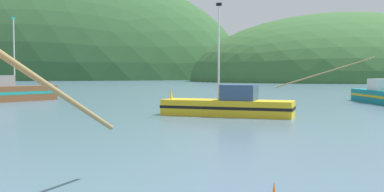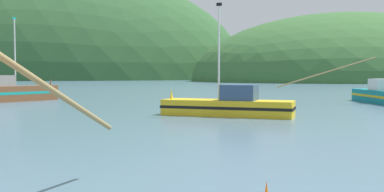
{
  "view_description": "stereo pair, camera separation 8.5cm",
  "coord_description": "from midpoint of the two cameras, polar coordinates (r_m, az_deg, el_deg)",
  "views": [
    {
      "loc": [
        -3.25,
        3.23,
        2.68
      ],
      "look_at": [
        -0.22,
        27.59,
        1.4
      ],
      "focal_mm": 40.23,
      "sensor_mm": 36.0,
      "label": 1
    },
    {
      "loc": [
        -3.16,
        3.22,
        2.68
      ],
      "look_at": [
        -0.22,
        27.59,
        1.4
      ],
      "focal_mm": 40.23,
      "sensor_mm": 36.0,
      "label": 2
    }
  ],
  "objects": [
    {
      "name": "hill_far_right",
      "position": [
        231.51,
        -14.26,
        2.23
      ],
      "size": [
        169.45,
        135.56,
        104.91
      ],
      "primitive_type": "ellipsoid",
      "color": "#2D562D",
      "rests_on": "ground"
    },
    {
      "name": "fishing_boat_yellow",
      "position": [
        27.37,
        4.8,
        -1.23
      ],
      "size": [
        8.46,
        5.6,
        7.16
      ],
      "rotation": [
        0.0,
        0.0,
        2.69
      ],
      "color": "gold",
      "rests_on": "ground"
    },
    {
      "name": "hill_far_center",
      "position": [
        259.18,
        16.22,
        2.28
      ],
      "size": [
        208.08,
        166.47,
        36.05
      ],
      "primitive_type": "ellipsoid",
      "color": "#2D562D",
      "rests_on": "ground"
    },
    {
      "name": "fishing_boat_brown",
      "position": [
        44.55,
        -22.73,
        0.49
      ],
      "size": [
        7.23,
        7.19,
        8.06
      ],
      "rotation": [
        0.0,
        0.0,
        0.78
      ],
      "color": "brown",
      "rests_on": "ground"
    },
    {
      "name": "hill_far_left",
      "position": [
        164.85,
        19.49,
        1.89
      ],
      "size": [
        112.03,
        89.63,
        48.19
      ],
      "primitive_type": "ellipsoid",
      "color": "#386633",
      "rests_on": "ground"
    }
  ]
}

